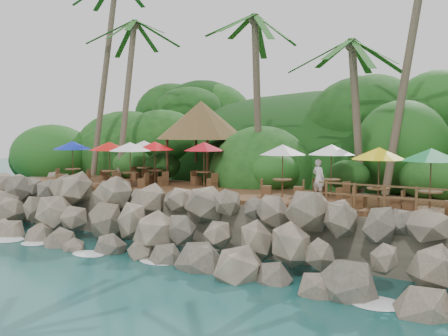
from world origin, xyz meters
The scene contains 11 objects.
ground centered at (0.00, 0.00, 0.00)m, with size 140.00×140.00×0.00m, color #19514F.
land_base centered at (0.00, 16.00, 1.05)m, with size 32.00×25.20×2.10m, color gray.
jungle_hill centered at (0.00, 23.50, 0.00)m, with size 44.80×28.00×15.40m, color #143811.
seawall centered at (0.00, 2.00, 1.15)m, with size 29.00×4.00×2.30m, color gray, non-canonical shape.
terrace centered at (0.00, 6.00, 2.20)m, with size 26.00×5.00×0.20m, color brown.
jungle_foliage centered at (0.00, 15.00, 0.00)m, with size 44.00×16.00×12.00m, color #143811, non-canonical shape.
foam_line centered at (0.00, 0.30, 0.03)m, with size 25.20×0.80×0.06m.
palapa centered at (-3.84, 9.52, 5.79)m, with size 5.22×5.22×4.60m.
dining_clusters centered at (0.43, 5.65, 4.22)m, with size 22.96×5.24×2.31m.
railing centered at (8.91, 3.65, 2.91)m, with size 6.10×0.10×1.00m.
waiter centered at (4.78, 6.21, 3.14)m, with size 0.61×0.40×1.67m, color white.
Camera 1 is at (13.48, -14.87, 5.30)m, focal length 41.42 mm.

